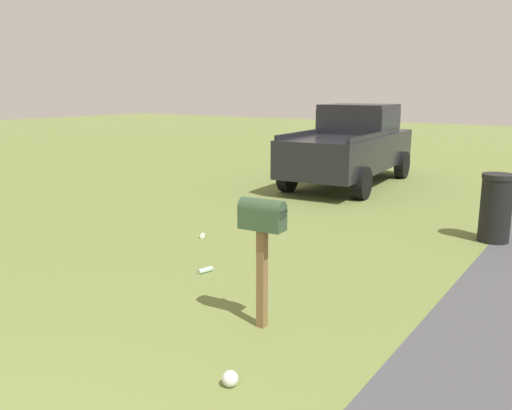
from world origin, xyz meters
The scene contains 6 objects.
mailbox centered at (3.94, 0.28, 1.11)m, with size 0.23×0.49×1.39m.
pickup_truck centered at (12.61, 3.20, 1.10)m, with size 5.39×2.48×2.09m.
trash_bin centered at (8.79, -1.09, 0.57)m, with size 0.52×0.52×1.13m.
litter_cup_midfield_a centered at (6.21, 3.02, 0.04)m, with size 0.08×0.08×0.10m, color white.
litter_bottle_far_scatter centered at (4.90, 1.87, 0.04)m, with size 0.07×0.07×0.22m, color #B2D8BF.
litter_bag_near_hydrant centered at (2.82, -0.14, 0.07)m, with size 0.14×0.14×0.14m, color silver.
Camera 1 is at (-0.39, -2.61, 2.47)m, focal length 36.91 mm.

